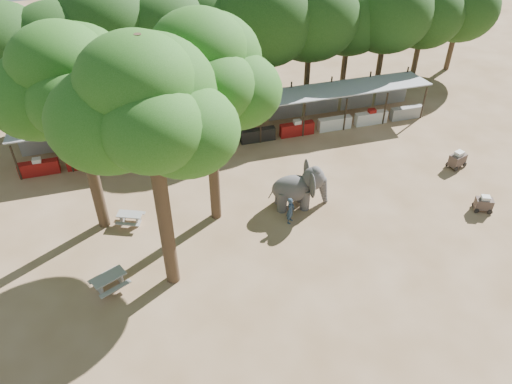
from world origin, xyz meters
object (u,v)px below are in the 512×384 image
object	(u,v)px
elephant	(300,187)
picnic_table_far	(130,217)
cart_back	(458,159)
yard_tree_center	(144,107)
picnic_table_near	(109,281)
cart_front	(484,203)
yard_tree_left	(68,85)
yard_tree_back	(204,71)
handler	(290,210)

from	to	relation	value
elephant	picnic_table_far	size ratio (longest dim) A/B	1.98
picnic_table_far	cart_back	bearing A→B (deg)	22.45
yard_tree_center	elephant	bearing A→B (deg)	23.84
picnic_table_far	cart_back	size ratio (longest dim) A/B	1.30
picnic_table_near	cart_front	bearing A→B (deg)	-24.66
yard_tree_left	picnic_table_near	distance (m)	9.14
yard_tree_back	cart_front	xyz separation A→B (m)	(14.63, -3.83, -8.06)
yard_tree_center	handler	bearing A→B (deg)	17.81
picnic_table_far	yard_tree_center	bearing A→B (deg)	-48.92
picnic_table_near	cart_front	size ratio (longest dim) A/B	1.69
yard_tree_back	handler	xyz separation A→B (m)	(3.90, -1.78, -7.74)
elephant	cart_back	size ratio (longest dim) A/B	2.57
yard_tree_back	handler	distance (m)	8.85
yard_tree_left	cart_back	world-z (taller)	yard_tree_left
handler	picnic_table_far	world-z (taller)	handler
picnic_table_far	picnic_table_near	bearing A→B (deg)	-83.72
yard_tree_back	picnic_table_near	xyz separation A→B (m)	(-5.80, -3.93, -8.03)
yard_tree_center	cart_front	world-z (taller)	yard_tree_center
yard_tree_back	cart_back	size ratio (longest dim) A/B	8.64
picnic_table_far	cart_back	world-z (taller)	cart_back
yard_tree_back	picnic_table_far	bearing A→B (deg)	173.70
picnic_table_far	cart_back	distance (m)	20.18
elephant	picnic_table_far	bearing A→B (deg)	-178.46
elephant	yard_tree_left	bearing A→B (deg)	179.78
yard_tree_center	yard_tree_back	bearing A→B (deg)	53.14
cart_front	handler	bearing A→B (deg)	-166.82
elephant	handler	xyz separation A→B (m)	(-0.96, -1.26, -0.47)
elephant	cart_front	distance (m)	10.34
handler	picnic_table_near	world-z (taller)	handler
yard_tree_center	picnic_table_far	distance (m)	9.96
yard_tree_center	cart_back	world-z (taller)	yard_tree_center
yard_tree_back	cart_back	distance (m)	17.63
cart_front	cart_back	bearing A→B (deg)	99.41
yard_tree_left	picnic_table_far	xyz separation A→B (m)	(1.53, -0.51, -7.76)
elephant	picnic_table_far	xyz separation A→B (m)	(-9.33, 1.02, -0.83)
yard_tree_center	cart_back	size ratio (longest dim) A/B	9.15
yard_tree_back	elephant	world-z (taller)	yard_tree_back
yard_tree_center	yard_tree_back	distance (m)	5.04
picnic_table_near	cart_back	size ratio (longest dim) A/B	1.52
yard_tree_back	cart_back	world-z (taller)	yard_tree_back
handler	elephant	bearing A→B (deg)	2.06
yard_tree_center	picnic_table_near	xyz separation A→B (m)	(-2.80, 0.07, -8.70)
yard_tree_left	yard_tree_center	world-z (taller)	yard_tree_center
picnic_table_far	yard_tree_back	bearing A→B (deg)	16.64
elephant	picnic_table_near	world-z (taller)	elephant
yard_tree_left	yard_tree_center	bearing A→B (deg)	-59.04
handler	cart_front	xyz separation A→B (m)	(10.73, -2.05, -0.32)
elephant	handler	world-z (taller)	elephant
cart_back	handler	bearing A→B (deg)	172.04
picnic_table_near	cart_front	world-z (taller)	cart_front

